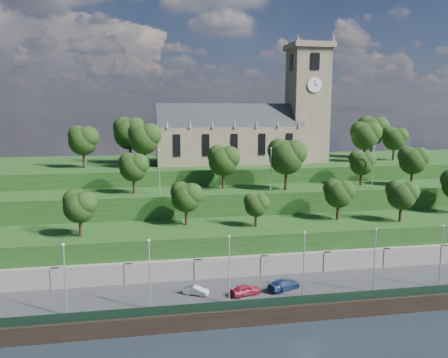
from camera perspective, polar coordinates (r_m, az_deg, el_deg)
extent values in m
plane|color=black|center=(60.48, 12.91, -17.43)|extent=(320.00, 320.00, 0.00)
cube|color=#2D2D30|center=(65.10, 10.86, -14.40)|extent=(160.00, 12.00, 2.00)
cube|color=black|center=(59.96, 12.97, -16.50)|extent=(160.00, 0.50, 2.20)
cube|color=black|center=(59.88, 12.77, -14.95)|extent=(160.00, 0.10, 1.20)
cube|color=slate|center=(69.77, 9.14, -11.39)|extent=(160.00, 2.00, 5.00)
cube|color=slate|center=(66.94, -21.10, -12.81)|extent=(1.20, 0.60, 5.00)
cube|color=slate|center=(65.68, -12.30, -12.82)|extent=(1.20, 0.60, 5.00)
cube|color=slate|center=(65.93, -3.37, -12.53)|extent=(1.20, 0.60, 5.00)
cube|color=slate|center=(67.67, 5.26, -11.97)|extent=(1.20, 0.60, 5.00)
cube|color=slate|center=(70.79, 13.26, -11.22)|extent=(1.20, 0.60, 5.00)
cube|color=slate|center=(75.13, 20.42, -10.36)|extent=(1.20, 0.60, 5.00)
cube|color=slate|center=(80.48, 26.67, -9.47)|extent=(1.20, 0.60, 5.00)
cube|color=#183C14|center=(74.66, 7.67, -8.76)|extent=(160.00, 12.00, 8.00)
cube|color=#183C14|center=(84.26, 5.46, -5.23)|extent=(160.00, 10.00, 12.00)
cube|color=#183C14|center=(103.86, 2.44, -1.62)|extent=(160.00, 32.00, 15.00)
cube|color=#71624F|center=(97.66, 0.68, 4.51)|extent=(32.00, 12.00, 8.00)
cube|color=#212428|center=(97.43, 0.69, 6.86)|extent=(32.00, 10.18, 10.18)
cone|color=#71624F|center=(89.86, -7.49, 7.17)|extent=(0.70, 0.70, 1.80)
cone|color=#71624F|center=(90.17, -4.50, 7.23)|extent=(0.70, 0.70, 1.80)
cone|color=#71624F|center=(90.72, -1.54, 7.26)|extent=(0.70, 0.70, 1.80)
cone|color=#71624F|center=(91.51, 1.37, 7.28)|extent=(0.70, 0.70, 1.80)
cone|color=#71624F|center=(92.52, 4.23, 7.28)|extent=(0.70, 0.70, 1.80)
cone|color=#71624F|center=(93.75, 7.02, 7.26)|extent=(0.70, 0.70, 1.80)
cone|color=#71624F|center=(95.20, 9.74, 7.22)|extent=(0.70, 0.70, 1.80)
cube|color=black|center=(90.13, -6.16, 4.40)|extent=(1.40, 0.25, 4.50)
cube|color=black|center=(90.71, -2.36, 4.47)|extent=(1.40, 0.25, 4.50)
cube|color=black|center=(91.67, 1.37, 4.53)|extent=(1.40, 0.25, 4.50)
cube|color=black|center=(93.01, 5.01, 4.56)|extent=(1.40, 0.25, 4.50)
cube|color=black|center=(94.71, 8.54, 4.57)|extent=(1.40, 0.25, 4.50)
cube|color=#71624F|center=(102.16, 10.81, 9.33)|extent=(8.00, 8.00, 25.00)
cube|color=#71624F|center=(103.10, 11.03, 16.62)|extent=(9.20, 9.20, 1.20)
cone|color=#71624F|center=(98.21, 9.62, 17.76)|extent=(0.80, 0.80, 1.60)
cone|color=#71624F|center=(105.72, 8.13, 17.16)|extent=(0.80, 0.80, 1.60)
cone|color=#71624F|center=(101.07, 14.11, 17.37)|extent=(0.80, 0.80, 1.60)
cone|color=#71624F|center=(108.38, 12.34, 16.84)|extent=(0.80, 0.80, 1.60)
cube|color=black|center=(98.88, 11.83, 14.83)|extent=(2.00, 0.25, 3.50)
cube|color=black|center=(106.49, 10.17, 14.45)|extent=(2.00, 0.25, 3.50)
cube|color=black|center=(101.33, 8.73, 14.77)|extent=(0.25, 2.00, 3.50)
cube|color=black|center=(104.16, 13.14, 14.48)|extent=(0.25, 2.00, 3.50)
cylinder|color=white|center=(98.45, 11.74, 11.94)|extent=(3.20, 0.30, 3.20)
cylinder|color=white|center=(103.80, 13.06, 11.73)|extent=(0.30, 3.20, 3.20)
cube|color=black|center=(98.31, 11.79, 12.23)|extent=(0.12, 0.05, 1.10)
cube|color=black|center=(98.43, 12.00, 11.93)|extent=(0.80, 0.05, 0.12)
cylinder|color=black|center=(68.76, -18.24, -5.91)|extent=(0.49, 0.49, 3.03)
sphere|color=black|center=(68.08, -18.36, -3.53)|extent=(4.72, 4.72, 4.72)
sphere|color=black|center=(67.34, -17.65, -3.01)|extent=(3.54, 3.54, 3.54)
sphere|color=black|center=(68.59, -19.01, -2.66)|extent=(3.30, 3.30, 3.30)
cylinder|color=black|center=(72.06, -4.95, -4.79)|extent=(0.50, 0.50, 3.08)
sphere|color=black|center=(71.41, -4.98, -2.47)|extent=(4.79, 4.79, 4.79)
sphere|color=black|center=(70.89, -4.19, -1.95)|extent=(3.59, 3.59, 3.59)
sphere|color=black|center=(71.75, -5.70, -1.64)|extent=(3.35, 3.35, 3.35)
cylinder|color=black|center=(71.01, 4.18, -5.29)|extent=(0.46, 0.46, 2.35)
sphere|color=black|center=(70.48, 4.20, -3.50)|extent=(3.66, 3.66, 3.66)
sphere|color=black|center=(70.20, 4.86, -3.10)|extent=(2.74, 2.74, 2.74)
sphere|color=black|center=(70.61, 3.61, -2.86)|extent=(2.56, 2.56, 2.56)
cylinder|color=black|center=(77.63, 14.64, -4.06)|extent=(0.49, 0.49, 3.04)
sphere|color=black|center=(77.03, 14.72, -1.93)|extent=(4.72, 4.72, 4.72)
sphere|color=black|center=(76.87, 15.53, -1.45)|extent=(3.54, 3.54, 3.54)
sphere|color=black|center=(77.05, 14.01, -1.19)|extent=(3.31, 3.31, 3.31)
cylinder|color=black|center=(79.67, 22.05, -4.10)|extent=(0.50, 0.50, 3.05)
sphere|color=black|center=(79.08, 22.18, -2.01)|extent=(4.74, 4.74, 4.74)
sphere|color=black|center=(79.07, 22.97, -1.54)|extent=(3.56, 3.56, 3.56)
sphere|color=black|center=(78.98, 21.48, -1.29)|extent=(3.32, 3.32, 3.32)
cylinder|color=black|center=(78.91, -11.69, -0.74)|extent=(0.50, 0.50, 3.13)
sphere|color=black|center=(78.46, -11.76, 1.43)|extent=(4.86, 4.86, 4.86)
sphere|color=black|center=(77.86, -11.07, 1.94)|extent=(3.65, 3.65, 3.65)
sphere|color=black|center=(78.98, -12.38, 2.17)|extent=(3.40, 3.40, 3.40)
cylinder|color=black|center=(81.92, -0.11, -0.05)|extent=(0.52, 0.52, 3.54)
sphere|color=black|center=(81.45, -0.11, 2.33)|extent=(5.51, 5.51, 5.51)
sphere|color=black|center=(81.01, 0.72, 2.88)|extent=(4.13, 4.13, 4.13)
sphere|color=black|center=(81.85, -0.86, 3.14)|extent=(3.86, 3.86, 3.86)
cylinder|color=black|center=(81.66, 8.08, 0.02)|extent=(0.54, 0.54, 4.09)
sphere|color=black|center=(81.14, 8.14, 2.79)|extent=(6.37, 6.37, 6.37)
sphere|color=black|center=(80.84, 9.16, 3.42)|extent=(4.78, 4.78, 4.78)
sphere|color=black|center=(81.43, 7.24, 3.73)|extent=(4.46, 4.46, 4.46)
cylinder|color=black|center=(89.69, 17.45, 0.13)|extent=(0.49, 0.49, 2.94)
sphere|color=black|center=(89.31, 17.53, 1.93)|extent=(4.58, 4.58, 4.58)
sphere|color=black|center=(89.25, 18.21, 2.34)|extent=(3.43, 3.43, 3.43)
sphere|color=black|center=(89.35, 16.94, 2.56)|extent=(3.20, 3.20, 3.20)
cylinder|color=black|center=(92.76, 23.31, 0.21)|extent=(0.51, 0.51, 3.32)
sphere|color=black|center=(92.36, 23.43, 2.17)|extent=(5.16, 5.16, 5.16)
sphere|color=black|center=(92.42, 24.17, 2.61)|extent=(3.87, 3.87, 3.87)
sphere|color=black|center=(92.31, 22.78, 2.85)|extent=(3.61, 3.61, 3.61)
cylinder|color=black|center=(93.21, -17.84, 2.53)|extent=(0.52, 0.52, 3.70)
sphere|color=black|center=(92.90, -17.94, 4.73)|extent=(5.76, 5.76, 5.76)
sphere|color=black|center=(92.12, -17.31, 5.26)|extent=(4.32, 4.32, 4.32)
sphere|color=black|center=(93.69, -18.53, 5.44)|extent=(4.03, 4.03, 4.03)
cylinder|color=black|center=(98.30, -12.14, 3.29)|extent=(0.56, 0.56, 4.41)
sphere|color=black|center=(97.98, -12.22, 5.77)|extent=(6.86, 6.86, 6.86)
sphere|color=black|center=(97.19, -11.44, 6.38)|extent=(5.14, 5.14, 5.14)
sphere|color=black|center=(98.82, -12.93, 6.57)|extent=(4.80, 4.80, 4.80)
cylinder|color=black|center=(90.28, -10.33, 2.71)|extent=(0.54, 0.54, 3.97)
sphere|color=black|center=(89.95, -10.40, 5.14)|extent=(6.18, 6.18, 6.18)
sphere|color=black|center=(89.27, -9.63, 5.73)|extent=(4.63, 4.63, 4.63)
sphere|color=black|center=(90.66, -11.11, 5.93)|extent=(4.32, 4.32, 4.32)
cylinder|color=black|center=(104.05, 17.86, 3.23)|extent=(0.53, 0.53, 3.92)
sphere|color=black|center=(103.76, 17.96, 5.31)|extent=(6.09, 6.09, 6.09)
sphere|color=black|center=(103.75, 18.74, 5.78)|extent=(4.57, 4.57, 4.57)
sphere|color=black|center=(103.89, 17.28, 6.02)|extent=(4.27, 4.27, 4.27)
cylinder|color=black|center=(113.85, 18.68, 3.78)|extent=(0.56, 0.56, 4.41)
sphere|color=black|center=(113.57, 18.79, 5.92)|extent=(6.86, 6.86, 6.86)
sphere|color=black|center=(113.59, 19.59, 6.40)|extent=(5.14, 5.14, 5.14)
sphere|color=black|center=(113.71, 18.08, 6.65)|extent=(4.80, 4.80, 4.80)
cylinder|color=black|center=(109.91, 21.26, 3.19)|extent=(0.51, 0.51, 3.36)
sphere|color=black|center=(109.66, 21.36, 4.88)|extent=(5.23, 5.23, 5.23)
sphere|color=black|center=(109.71, 21.99, 5.26)|extent=(3.92, 3.92, 3.92)
sphere|color=black|center=(109.69, 20.80, 5.46)|extent=(3.66, 3.66, 3.66)
cylinder|color=#B2B2B7|center=(57.02, -20.02, -12.41)|extent=(0.16, 0.16, 8.80)
sphere|color=silver|center=(55.56, -20.28, -8.06)|extent=(0.36, 0.36, 0.36)
cylinder|color=#B2B2B7|center=(56.07, -9.68, -12.35)|extent=(0.16, 0.16, 8.80)
sphere|color=silver|center=(54.59, -9.81, -7.92)|extent=(0.36, 0.36, 0.36)
cylinder|color=#B2B2B7|center=(56.89, 0.66, -11.89)|extent=(0.16, 0.16, 8.80)
sphere|color=silver|center=(55.43, 0.67, -7.52)|extent=(0.36, 0.36, 0.36)
cylinder|color=#B2B2B7|center=(59.40, 10.38, -11.12)|extent=(0.16, 0.16, 8.80)
sphere|color=silver|center=(58.01, 10.50, -6.92)|extent=(0.36, 0.36, 0.36)
cylinder|color=#B2B2B7|center=(63.42, 19.03, -10.16)|extent=(0.16, 0.16, 8.80)
sphere|color=silver|center=(62.11, 19.25, -6.21)|extent=(0.36, 0.36, 0.36)
cylinder|color=#B2B2B7|center=(68.66, 26.47, -9.15)|extent=(0.16, 0.16, 8.80)
sphere|color=silver|center=(67.46, 26.74, -5.49)|extent=(0.36, 0.36, 0.36)
cylinder|color=#B2B2B7|center=(76.54, -8.43, 0.80)|extent=(0.16, 0.16, 7.75)
sphere|color=silver|center=(76.07, -8.50, 3.78)|extent=(0.36, 0.36, 0.36)
cylinder|color=#B2B2B7|center=(79.52, 6.13, 1.15)|extent=(0.16, 0.16, 7.75)
sphere|color=silver|center=(79.07, 6.18, 4.02)|extent=(0.36, 0.36, 0.36)
cylinder|color=#B2B2B7|center=(87.11, 18.89, 1.40)|extent=(0.16, 0.16, 7.75)
sphere|color=silver|center=(86.71, 19.03, 4.02)|extent=(0.36, 0.36, 0.36)
imported|color=#A21B35|center=(60.76, 2.84, -14.25)|extent=(4.51, 2.81, 1.43)
imported|color=#A5A6AA|center=(60.95, -3.67, -14.33)|extent=(3.62, 2.51, 1.13)
imported|color=navy|center=(62.89, 7.83, -13.48)|extent=(5.42, 3.97, 1.46)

